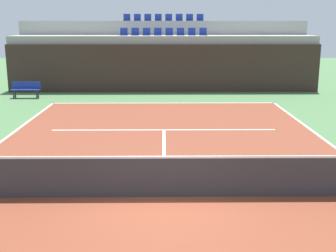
{
  "coord_description": "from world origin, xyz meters",
  "views": [
    {
      "loc": [
        -0.02,
        -9.42,
        3.9
      ],
      "look_at": [
        0.1,
        2.0,
        1.2
      ],
      "focal_mm": 47.08,
      "sensor_mm": 36.0,
      "label": 1
    }
  ],
  "objects": [
    {
      "name": "tennis_net",
      "position": [
        0.0,
        0.0,
        0.51
      ],
      "size": [
        11.08,
        0.08,
        1.07
      ],
      "color": "black",
      "rests_on": "court_surface"
    },
    {
      "name": "baseline_far",
      "position": [
        0.0,
        11.95,
        0.01
      ],
      "size": [
        11.0,
        0.1,
        0.0
      ],
      "primitive_type": "cube",
      "color": "white",
      "rests_on": "court_surface"
    },
    {
      "name": "ground_plane",
      "position": [
        0.0,
        0.0,
        0.0
      ],
      "size": [
        80.0,
        80.0,
        0.0
      ],
      "primitive_type": "plane",
      "color": "#477042"
    },
    {
      "name": "stands_tier_lower",
      "position": [
        0.0,
        16.99,
        1.57
      ],
      "size": [
        17.68,
        2.4,
        3.13
      ],
      "primitive_type": "cube",
      "color": "#9E9E99",
      "rests_on": "ground_plane"
    },
    {
      "name": "centre_service_line",
      "position": [
        0.0,
        3.2,
        0.01
      ],
      "size": [
        0.1,
        6.4,
        0.0
      ],
      "primitive_type": "cube",
      "color": "white",
      "rests_on": "court_surface"
    },
    {
      "name": "back_wall",
      "position": [
        0.0,
        15.64,
        1.35
      ],
      "size": [
        17.68,
        0.3,
        2.69
      ],
      "primitive_type": "cube",
      "color": "#33231E",
      "rests_on": "ground_plane"
    },
    {
      "name": "seating_row_upper",
      "position": [
        0.0,
        19.49,
        4.1
      ],
      "size": [
        5.13,
        0.44,
        0.44
      ],
      "color": "navy",
      "rests_on": "stands_tier_upper"
    },
    {
      "name": "player_bench",
      "position": [
        -7.25,
        13.61,
        0.51
      ],
      "size": [
        1.5,
        0.4,
        0.85
      ],
      "color": "navy",
      "rests_on": "ground_plane"
    },
    {
      "name": "service_line_far",
      "position": [
        0.0,
        6.4,
        0.01
      ],
      "size": [
        8.26,
        0.1,
        0.0
      ],
      "primitive_type": "cube",
      "color": "white",
      "rests_on": "court_surface"
    },
    {
      "name": "stands_tier_upper",
      "position": [
        0.0,
        19.39,
        1.99
      ],
      "size": [
        17.68,
        2.4,
        3.97
      ],
      "primitive_type": "cube",
      "color": "#9E9E99",
      "rests_on": "ground_plane"
    },
    {
      "name": "court_surface",
      "position": [
        0.0,
        0.0,
        0.01
      ],
      "size": [
        11.0,
        24.0,
        0.01
      ],
      "primitive_type": "cube",
      "color": "brown",
      "rests_on": "ground_plane"
    },
    {
      "name": "seating_row_lower",
      "position": [
        0.0,
        17.09,
        3.26
      ],
      "size": [
        5.13,
        0.44,
        0.44
      ],
      "color": "navy",
      "rests_on": "stands_tier_lower"
    }
  ]
}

